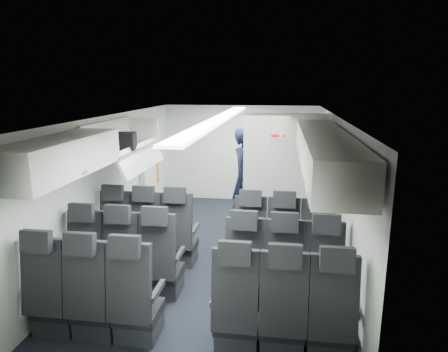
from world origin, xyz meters
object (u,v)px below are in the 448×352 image
(carry_on_bag, at_px, (121,141))
(boarding_door, at_px, (150,170))
(seat_row_mid, at_px, (203,269))
(flight_attendant, at_px, (245,177))
(galley_unit, at_px, (283,163))
(seat_row_rear, at_px, (185,309))
(seat_row_front, at_px, (215,241))

(carry_on_bag, bearing_deg, boarding_door, 87.99)
(seat_row_mid, height_order, flight_attendant, flight_attendant)
(galley_unit, relative_size, carry_on_bag, 4.56)
(seat_row_rear, height_order, boarding_door, boarding_door)
(seat_row_front, relative_size, carry_on_bag, 8.00)
(seat_row_mid, distance_m, carry_on_bag, 2.23)
(seat_row_rear, height_order, carry_on_bag, carry_on_bag)
(boarding_door, bearing_deg, seat_row_rear, -67.13)
(seat_row_mid, xyz_separation_m, galley_unit, (0.95, 4.15, 0.55))
(seat_row_front, xyz_separation_m, seat_row_rear, (0.00, -1.80, 0.00))
(seat_row_front, bearing_deg, galley_unit, 73.72)
(seat_row_mid, relative_size, flight_attendant, 1.81)
(seat_row_mid, height_order, boarding_door, boarding_door)
(carry_on_bag, bearing_deg, seat_row_front, -14.67)
(seat_row_rear, bearing_deg, seat_row_mid, 90.00)
(seat_row_front, relative_size, galley_unit, 1.75)
(seat_row_front, height_order, boarding_door, boarding_door)
(boarding_door, bearing_deg, carry_on_bag, -82.79)
(galley_unit, height_order, flight_attendant, galley_unit)
(seat_row_front, relative_size, seat_row_rear, 1.00)
(carry_on_bag, bearing_deg, seat_row_mid, -45.79)
(galley_unit, xyz_separation_m, carry_on_bag, (-2.34, -3.12, 0.85))
(galley_unit, bearing_deg, seat_row_rear, -100.65)
(seat_row_front, bearing_deg, carry_on_bag, 174.55)
(seat_row_mid, relative_size, boarding_door, 1.79)
(seat_row_front, height_order, flight_attendant, flight_attendant)
(seat_row_mid, xyz_separation_m, carry_on_bag, (-1.39, 1.03, 1.40))
(galley_unit, height_order, boarding_door, galley_unit)
(boarding_door, relative_size, flight_attendant, 1.01)
(seat_row_front, height_order, carry_on_bag, carry_on_bag)
(seat_row_rear, relative_size, galley_unit, 1.75)
(galley_unit, xyz_separation_m, boarding_door, (-2.59, -1.17, 0.00))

